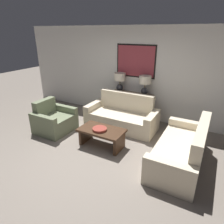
{
  "coord_description": "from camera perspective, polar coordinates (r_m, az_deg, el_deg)",
  "views": [
    {
      "loc": [
        2.2,
        -2.91,
        2.51
      ],
      "look_at": [
        0.01,
        1.06,
        0.65
      ],
      "focal_mm": 32.0,
      "sensor_mm": 36.0,
      "label": 1
    }
  ],
  "objects": [
    {
      "name": "back_wall",
      "position": [
        5.99,
        6.84,
        10.8
      ],
      "size": [
        7.88,
        0.12,
        2.65
      ],
      "color": "silver",
      "rests_on": "ground_plane"
    },
    {
      "name": "armchair_near_back_wall",
      "position": [
        5.53,
        -16.24,
        -2.36
      ],
      "size": [
        0.83,
        0.94,
        0.82
      ],
      "color": "#707A5B",
      "rests_on": "ground_plane"
    },
    {
      "name": "couch_by_back_wall",
      "position": [
        5.54,
        2.89,
        -1.31
      ],
      "size": [
        1.94,
        0.87,
        0.91
      ],
      "color": "beige",
      "rests_on": "ground_plane"
    },
    {
      "name": "decorative_bowl",
      "position": [
        4.5,
        -3.58,
        -4.9
      ],
      "size": [
        0.32,
        0.32,
        0.05
      ],
      "color": "#93382D",
      "rests_on": "coffee_table"
    },
    {
      "name": "table_lamp_left",
      "position": [
        5.95,
        2.26,
        9.19
      ],
      "size": [
        0.33,
        0.33,
        0.56
      ],
      "color": "#333338",
      "rests_on": "console_table"
    },
    {
      "name": "table_lamp_right",
      "position": [
        5.65,
        9.4,
        8.21
      ],
      "size": [
        0.33,
        0.33,
        0.56
      ],
      "color": "#333338",
      "rests_on": "console_table"
    },
    {
      "name": "couch_by_side",
      "position": [
        4.27,
        19.44,
        -10.37
      ],
      "size": [
        0.87,
        1.94,
        0.91
      ],
      "color": "beige",
      "rests_on": "ground_plane"
    },
    {
      "name": "ground_plane",
      "position": [
        4.43,
        -6.95,
        -12.41
      ],
      "size": [
        20.0,
        20.0,
        0.0
      ],
      "primitive_type": "plane",
      "color": "slate"
    },
    {
      "name": "coffee_table",
      "position": [
        4.61,
        -2.95,
        -6.3
      ],
      "size": [
        1.04,
        0.59,
        0.43
      ],
      "color": "#3D2616",
      "rests_on": "ground_plane"
    },
    {
      "name": "console_table",
      "position": [
        6.01,
        5.47,
        1.65
      ],
      "size": [
        1.27,
        0.37,
        0.8
      ],
      "color": "brown",
      "rests_on": "ground_plane"
    }
  ]
}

